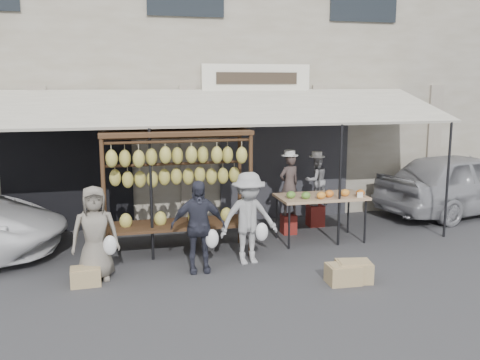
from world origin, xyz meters
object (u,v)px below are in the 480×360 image
object	(u,v)px
vendor_left	(289,185)
customer_right	(249,218)
vendor_right	(316,180)
customer_left	(95,233)
sedan	(462,183)
banana_rack	(177,169)
customer_mid	(198,226)
crate_near_b	(354,271)
crate_far	(86,276)
produce_table	(322,197)
crate_near_a	(343,274)

from	to	relation	value
vendor_left	customer_right	world-z (taller)	vendor_left
vendor_right	customer_left	size ratio (longest dim) A/B	0.73
customer_left	sedan	xyz separation A→B (m)	(8.33, 2.40, -0.01)
banana_rack	vendor_left	distance (m)	2.59
customer_mid	crate_near_b	xyz separation A→B (m)	(2.27, -1.03, -0.60)
crate_near_b	crate_far	size ratio (longest dim) A/B	1.17
customer_mid	sedan	bearing A→B (deg)	22.55
customer_left	banana_rack	bearing A→B (deg)	27.74
vendor_right	crate_near_b	xyz separation A→B (m)	(-0.66, -3.23, -0.84)
banana_rack	customer_right	distance (m)	1.54
vendor_left	sedan	distance (m)	4.60
produce_table	customer_mid	distance (m)	2.84
customer_mid	sedan	size ratio (longest dim) A/B	0.35
produce_table	crate_near_b	world-z (taller)	produce_table
customer_left	sedan	size ratio (longest dim) A/B	0.35
crate_near_a	produce_table	bearing A→B (deg)	76.20
customer_right	crate_far	xyz separation A→B (m)	(-2.68, -0.38, -0.66)
customer_mid	vendor_right	bearing A→B (deg)	39.51
banana_rack	customer_right	xyz separation A→B (m)	(1.11, -0.72, -0.78)
customer_left	crate_near_a	bearing A→B (deg)	-21.19
customer_left	crate_far	xyz separation A→B (m)	(-0.16, -0.22, -0.61)
customer_mid	crate_far	bearing A→B (deg)	-171.47
vendor_left	sedan	size ratio (longest dim) A/B	0.29
customer_mid	produce_table	bearing A→B (deg)	25.62
customer_mid	customer_right	size ratio (longest dim) A/B	0.96
crate_near_b	customer_mid	bearing A→B (deg)	155.53
customer_right	crate_near_b	xyz separation A→B (m)	(1.37, -1.23, -0.63)
crate_near_b	sedan	world-z (taller)	sedan
banana_rack	customer_left	bearing A→B (deg)	-147.85
crate_near_a	sedan	size ratio (longest dim) A/B	0.11
vendor_left	sedan	world-z (taller)	vendor_left
vendor_left	customer_left	world-z (taller)	vendor_left
sedan	customer_mid	bearing A→B (deg)	97.70
crate_far	sedan	size ratio (longest dim) A/B	0.10
crate_near_a	vendor_right	bearing A→B (deg)	75.30
crate_near_a	crate_near_b	distance (m)	0.20
crate_near_a	customer_left	bearing A→B (deg)	163.22
banana_rack	customer_mid	world-z (taller)	banana_rack
vendor_left	sedan	xyz separation A→B (m)	(4.54, 0.67, -0.29)
customer_right	sedan	xyz separation A→B (m)	(5.81, 2.24, -0.05)
banana_rack	customer_left	distance (m)	1.85
vendor_left	crate_near_a	bearing A→B (deg)	70.73
crate_far	vendor_right	bearing A→B (deg)	26.85
produce_table	customer_mid	world-z (taller)	customer_mid
banana_rack	customer_right	size ratio (longest dim) A/B	1.65
customer_left	crate_far	bearing A→B (deg)	-131.23
customer_mid	customer_right	world-z (taller)	customer_right
banana_rack	vendor_right	bearing A→B (deg)	22.25
produce_table	customer_right	xyz separation A→B (m)	(-1.71, -0.91, -0.08)
vendor_right	crate_far	world-z (taller)	vendor_right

